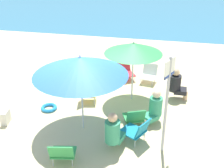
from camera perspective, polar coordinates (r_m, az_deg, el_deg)
The scene contains 16 objects.
ground_plane at distance 7.90m, azimuth -7.25°, elevation -6.37°, with size 40.00×40.00×0.00m, color beige.
sea_water at distance 21.68m, azimuth 5.53°, elevation 15.27°, with size 40.00×16.00×0.01m, color teal.
umbrella_blue at distance 6.64m, azimuth -6.18°, elevation 3.51°, with size 2.19×2.19×1.97m.
umbrella_green at distance 8.01m, azimuth 4.17°, elevation 6.94°, with size 1.60×1.60×1.79m.
beach_chair_a at distance 8.37m, azimuth -5.25°, elevation -1.38°, with size 0.58×0.55×0.65m.
beach_chair_b at distance 6.81m, azimuth 4.84°, elevation -8.94°, with size 0.76×0.70×0.65m.
beach_chair_c at distance 6.29m, azimuth -9.61°, elevation -13.00°, with size 0.58×0.58×0.59m.
beach_chair_d at distance 9.77m, azimuth 2.48°, elevation 2.61°, with size 0.74×0.77×0.60m.
beach_chair_e at distance 9.64m, azimuth 7.21°, elevation 2.01°, with size 0.55×0.60×0.58m.
beach_chair_f at distance 7.34m, azimuth 4.36°, elevation -6.42°, with size 0.64×0.70×0.58m.
person_a at distance 7.48m, azimuth 8.24°, elevation -4.49°, with size 0.52×0.55×0.91m.
person_b at distance 6.45m, azimuth 0.29°, elevation -9.18°, with size 0.42×0.56×1.00m.
person_c at distance 8.66m, azimuth 12.39°, elevation 0.07°, with size 0.58×0.36×0.96m.
warning_sign at distance 6.04m, azimuth 10.69°, elevation -2.06°, with size 0.20×0.38×2.25m.
swim_ring at distance 8.33m, azimuth -12.15°, elevation -4.51°, with size 0.45×0.45×0.09m, color #238CD8.
beach_bag at distance 7.98m, azimuth -20.00°, elevation -6.07°, with size 0.31×0.16×0.35m, color silver.
Camera 1 is at (2.29, -6.22, 4.29)m, focal length 47.06 mm.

